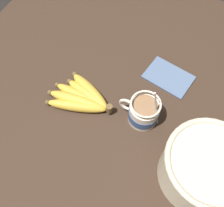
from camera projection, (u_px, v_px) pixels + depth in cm
name	position (u px, v px, depth cm)	size (l,w,h in cm)	color
table	(125.00, 110.00, 79.21)	(124.38, 124.38, 2.87)	#332319
coffee_mug	(143.00, 112.00, 72.79)	(12.80, 8.98, 16.11)	beige
banana_bunch	(82.00, 97.00, 77.72)	(21.48, 16.18, 4.26)	brown
woven_basket	(204.00, 168.00, 61.65)	(22.03, 22.03, 13.88)	beige
napkin	(168.00, 77.00, 83.32)	(16.87, 13.31, 0.60)	slate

